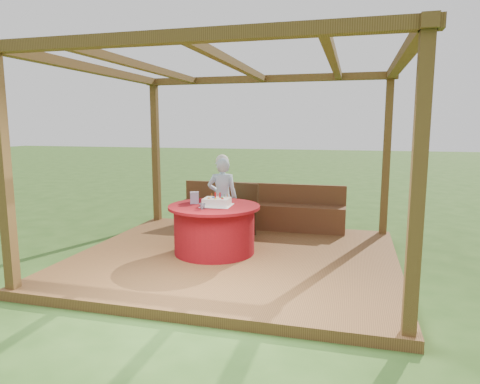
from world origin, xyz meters
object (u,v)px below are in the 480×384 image
at_px(gift_bag, 194,198).
at_px(drinking_glass, 202,206).
at_px(chair, 244,207).
at_px(elderly_woman, 222,196).
at_px(birthday_cake, 217,202).
at_px(table, 214,229).
at_px(bench, 261,213).

height_order(gift_bag, drinking_glass, gift_bag).
relative_size(chair, elderly_woman, 0.63).
bearing_deg(gift_bag, birthday_cake, -32.01).
distance_m(table, chair, 1.10).
bearing_deg(gift_bag, bench, 46.79).
height_order(chair, gift_bag, gift_bag).
relative_size(bench, drinking_glass, 34.05).
distance_m(table, gift_bag, 0.54).
distance_m(birthday_cake, drinking_glass, 0.32).
bearing_deg(gift_bag, drinking_glass, -76.56).
bearing_deg(table, gift_bag, 170.05).
bearing_deg(table, elderly_woman, 99.07).
bearing_deg(elderly_woman, bench, 61.67).
distance_m(gift_bag, drinking_glass, 0.45).
relative_size(table, drinking_glass, 15.07).
bearing_deg(chair, elderly_woman, -138.25).
relative_size(elderly_woman, drinking_glass, 15.70).
xyz_separation_m(chair, birthday_cake, (-0.11, -1.10, 0.27)).
relative_size(table, chair, 1.52).
bearing_deg(birthday_cake, elderly_woman, 101.95).
bearing_deg(gift_bag, table, -31.23).
height_order(birthday_cake, gift_bag, birthday_cake).
bearing_deg(elderly_woman, gift_bag, -104.06).
bearing_deg(chair, table, -98.36).
xyz_separation_m(birthday_cake, drinking_glass, (-0.11, -0.30, -0.02)).
height_order(bench, table, bench).
bearing_deg(elderly_woman, drinking_glass, -86.72).
bearing_deg(bench, gift_bag, -111.93).
height_order(table, gift_bag, gift_bag).
bearing_deg(table, birthday_cake, -16.12).
xyz_separation_m(table, gift_bag, (-0.32, 0.06, 0.43)).
distance_m(birthday_cake, gift_bag, 0.38).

